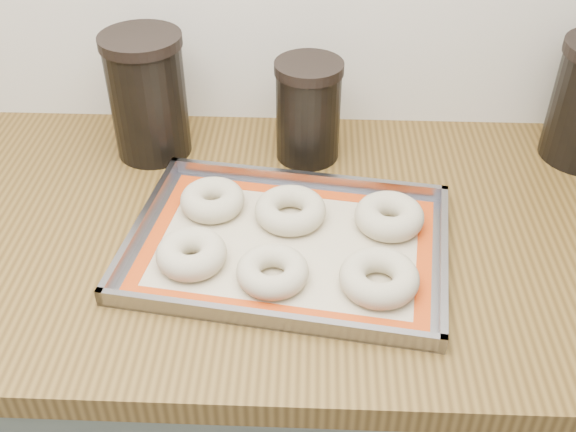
{
  "coord_description": "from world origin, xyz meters",
  "views": [
    {
      "loc": [
        -0.17,
        0.86,
        1.55
      ],
      "look_at": [
        -0.21,
        1.62,
        0.96
      ],
      "focal_mm": 42.0,
      "sensor_mm": 36.0,
      "label": 1
    }
  ],
  "objects_px": {
    "bagel_front_right": "(379,278)",
    "canister_mid": "(308,111)",
    "bagel_back_mid": "(290,210)",
    "bagel_back_right": "(389,216)",
    "canister_left": "(148,96)",
    "bagel_front_mid": "(273,271)",
    "baking_tray": "(288,244)",
    "bagel_back_left": "(212,200)",
    "bagel_front_left": "(191,254)"
  },
  "relations": [
    {
      "from": "canister_left",
      "to": "bagel_front_right",
      "type": "bearing_deg",
      "value": -42.23
    },
    {
      "from": "baking_tray",
      "to": "canister_mid",
      "type": "distance_m",
      "value": 0.27
    },
    {
      "from": "bagel_front_right",
      "to": "bagel_back_left",
      "type": "distance_m",
      "value": 0.3
    },
    {
      "from": "canister_mid",
      "to": "bagel_front_mid",
      "type": "bearing_deg",
      "value": -97.26
    },
    {
      "from": "canister_left",
      "to": "canister_mid",
      "type": "xyz_separation_m",
      "value": [
        0.27,
        -0.0,
        -0.02
      ]
    },
    {
      "from": "bagel_back_mid",
      "to": "canister_mid",
      "type": "xyz_separation_m",
      "value": [
        0.02,
        0.19,
        0.07
      ]
    },
    {
      "from": "bagel_front_mid",
      "to": "bagel_back_mid",
      "type": "height_order",
      "value": "bagel_back_mid"
    },
    {
      "from": "baking_tray",
      "to": "bagel_front_left",
      "type": "distance_m",
      "value": 0.14
    },
    {
      "from": "canister_left",
      "to": "bagel_front_mid",
      "type": "bearing_deg",
      "value": -55.37
    },
    {
      "from": "bagel_back_left",
      "to": "canister_mid",
      "type": "xyz_separation_m",
      "value": [
        0.15,
        0.17,
        0.07
      ]
    },
    {
      "from": "bagel_front_left",
      "to": "bagel_back_left",
      "type": "distance_m",
      "value": 0.13
    },
    {
      "from": "bagel_front_right",
      "to": "bagel_back_right",
      "type": "xyz_separation_m",
      "value": [
        0.02,
        0.13,
        0.0
      ]
    },
    {
      "from": "bagel_front_left",
      "to": "bagel_front_mid",
      "type": "height_order",
      "value": "bagel_front_left"
    },
    {
      "from": "baking_tray",
      "to": "canister_left",
      "type": "bearing_deg",
      "value": 133.92
    },
    {
      "from": "bagel_front_right",
      "to": "bagel_back_right",
      "type": "relative_size",
      "value": 1.04
    },
    {
      "from": "bagel_back_mid",
      "to": "bagel_back_right",
      "type": "height_order",
      "value": "bagel_back_right"
    },
    {
      "from": "bagel_back_mid",
      "to": "bagel_back_right",
      "type": "xyz_separation_m",
      "value": [
        0.15,
        -0.01,
        0.0
      ]
    },
    {
      "from": "bagel_back_left",
      "to": "canister_mid",
      "type": "relative_size",
      "value": 0.57
    },
    {
      "from": "bagel_front_mid",
      "to": "canister_mid",
      "type": "height_order",
      "value": "canister_mid"
    },
    {
      "from": "canister_left",
      "to": "bagel_front_left",
      "type": "bearing_deg",
      "value": -69.45
    },
    {
      "from": "bagel_front_left",
      "to": "bagel_back_mid",
      "type": "relative_size",
      "value": 0.92
    },
    {
      "from": "bagel_back_right",
      "to": "bagel_front_right",
      "type": "bearing_deg",
      "value": -100.1
    },
    {
      "from": "canister_left",
      "to": "bagel_back_mid",
      "type": "bearing_deg",
      "value": -38.08
    },
    {
      "from": "bagel_back_right",
      "to": "bagel_front_left",
      "type": "bearing_deg",
      "value": -161.21
    },
    {
      "from": "bagel_front_mid",
      "to": "bagel_back_right",
      "type": "relative_size",
      "value": 0.96
    },
    {
      "from": "bagel_front_right",
      "to": "bagel_front_left",
      "type": "bearing_deg",
      "value": 171.91
    },
    {
      "from": "bagel_front_right",
      "to": "bagel_back_right",
      "type": "height_order",
      "value": "bagel_back_right"
    },
    {
      "from": "baking_tray",
      "to": "bagel_back_left",
      "type": "xyz_separation_m",
      "value": [
        -0.12,
        0.08,
        0.02
      ]
    },
    {
      "from": "baking_tray",
      "to": "bagel_front_right",
      "type": "relative_size",
      "value": 4.57
    },
    {
      "from": "bagel_back_left",
      "to": "bagel_back_mid",
      "type": "relative_size",
      "value": 0.92
    },
    {
      "from": "bagel_front_mid",
      "to": "bagel_back_right",
      "type": "height_order",
      "value": "bagel_back_right"
    },
    {
      "from": "bagel_front_mid",
      "to": "baking_tray",
      "type": "bearing_deg",
      "value": 76.43
    },
    {
      "from": "bagel_front_left",
      "to": "bagel_front_right",
      "type": "height_order",
      "value": "bagel_front_left"
    },
    {
      "from": "bagel_back_right",
      "to": "canister_left",
      "type": "xyz_separation_m",
      "value": [
        -0.4,
        0.21,
        0.09
      ]
    },
    {
      "from": "bagel_front_mid",
      "to": "bagel_back_mid",
      "type": "bearing_deg",
      "value": 82.05
    },
    {
      "from": "bagel_back_right",
      "to": "bagel_front_mid",
      "type": "bearing_deg",
      "value": -143.18
    },
    {
      "from": "bagel_front_left",
      "to": "canister_mid",
      "type": "distance_m",
      "value": 0.35
    },
    {
      "from": "canister_left",
      "to": "canister_mid",
      "type": "height_order",
      "value": "canister_left"
    },
    {
      "from": "baking_tray",
      "to": "bagel_back_right",
      "type": "distance_m",
      "value": 0.16
    },
    {
      "from": "bagel_front_right",
      "to": "bagel_back_left",
      "type": "xyz_separation_m",
      "value": [
        -0.25,
        0.17,
        0.0
      ]
    },
    {
      "from": "bagel_back_mid",
      "to": "canister_left",
      "type": "bearing_deg",
      "value": 141.92
    },
    {
      "from": "baking_tray",
      "to": "bagel_front_left",
      "type": "xyz_separation_m",
      "value": [
        -0.13,
        -0.05,
        0.02
      ]
    },
    {
      "from": "bagel_front_right",
      "to": "canister_left",
      "type": "distance_m",
      "value": 0.52
    },
    {
      "from": "bagel_back_right",
      "to": "canister_left",
      "type": "relative_size",
      "value": 0.48
    },
    {
      "from": "bagel_front_right",
      "to": "canister_mid",
      "type": "xyz_separation_m",
      "value": [
        -0.1,
        0.34,
        0.07
      ]
    },
    {
      "from": "bagel_back_mid",
      "to": "bagel_front_left",
      "type": "bearing_deg",
      "value": -141.4
    },
    {
      "from": "bagel_front_mid",
      "to": "canister_left",
      "type": "xyz_separation_m",
      "value": [
        -0.23,
        0.33,
        0.09
      ]
    },
    {
      "from": "canister_mid",
      "to": "bagel_back_mid",
      "type": "bearing_deg",
      "value": -96.76
    },
    {
      "from": "bagel_back_mid",
      "to": "canister_left",
      "type": "relative_size",
      "value": 0.51
    },
    {
      "from": "bagel_front_right",
      "to": "canister_mid",
      "type": "height_order",
      "value": "canister_mid"
    }
  ]
}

